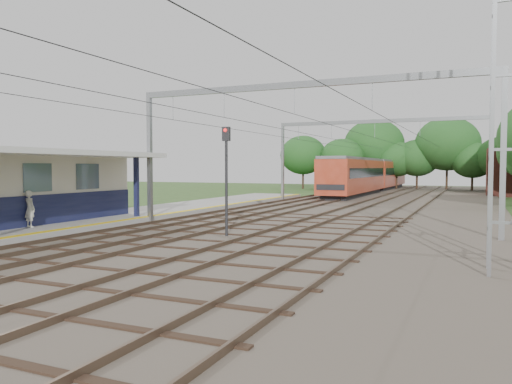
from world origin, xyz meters
The scene contains 9 objects.
ballast_bed centered at (4.00, 30.00, 0.05)m, with size 18.00×90.00×0.10m, color #473D33.
platform centered at (-7.50, 14.00, 0.17)m, with size 5.00×52.00×0.35m, color gray.
yellow_stripe centered at (-5.25, 14.00, 0.35)m, with size 0.45×52.00×0.01m, color yellow.
rail_tracks centered at (1.50, 30.00, 0.18)m, with size 11.80×88.00×0.15m.
catenary_system centered at (3.39, 25.28, 5.51)m, with size 17.22×88.00×7.00m.
tree_band centered at (3.84, 57.12, 4.92)m, with size 31.72×30.88×8.82m.
person centered at (-7.07, 8.94, 1.17)m, with size 0.60×0.39×1.64m, color beige.
train centered at (-0.50, 53.39, 2.18)m, with size 2.99×37.20×3.92m.
signal_post centered at (1.35, 11.64, 3.07)m, with size 0.35×0.30×4.72m.
Camera 1 is at (11.05, -7.15, 3.01)m, focal length 35.00 mm.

